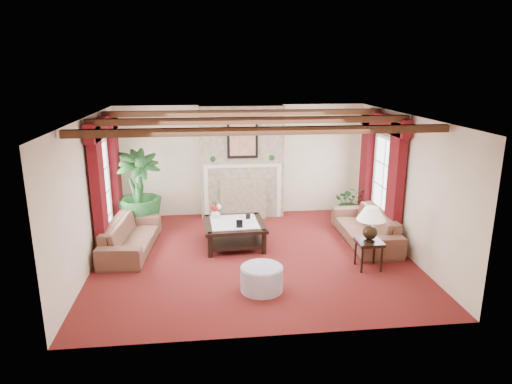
{
  "coord_description": "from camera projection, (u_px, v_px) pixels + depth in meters",
  "views": [
    {
      "loc": [
        -0.88,
        -8.21,
        3.58
      ],
      "look_at": [
        0.1,
        0.4,
        1.19
      ],
      "focal_mm": 32.0,
      "sensor_mm": 36.0,
      "label": 1
    }
  ],
  "objects": [
    {
      "name": "fireplace",
      "position": [
        241.0,
        105.0,
        10.64
      ],
      "size": [
        2.0,
        0.52,
        2.7
      ],
      "primitive_type": null,
      "color": "tan",
      "rests_on": "ground"
    },
    {
      "name": "small_plant",
      "position": [
        350.0,
        206.0,
        10.98
      ],
      "size": [
        0.97,
        1.03,
        0.66
      ],
      "primitive_type": "imported",
      "rotation": [
        0.0,
        0.0,
        -0.13
      ],
      "color": "black",
      "rests_on": "ground"
    },
    {
      "name": "curtains_left",
      "position": [
        102.0,
        121.0,
        8.88
      ],
      "size": [
        0.2,
        2.4,
        2.55
      ],
      "primitive_type": null,
      "color": "#4A090D",
      "rests_on": "ground"
    },
    {
      "name": "potted_palm",
      "position": [
        140.0,
        208.0,
        10.25
      ],
      "size": [
        2.21,
        2.48,
        1.01
      ],
      "primitive_type": "imported",
      "rotation": [
        0.0,
        0.0,
        0.36
      ],
      "color": "black",
      "rests_on": "ground"
    },
    {
      "name": "left_wall",
      "position": [
        88.0,
        194.0,
        8.23
      ],
      "size": [
        0.02,
        5.5,
        2.7
      ],
      "primitive_type": "cube",
      "color": "beige",
      "rests_on": "ground"
    },
    {
      "name": "sofa_right",
      "position": [
        366.0,
        222.0,
        9.56
      ],
      "size": [
        2.21,
        0.66,
        0.86
      ],
      "primitive_type": "imported",
      "rotation": [
        0.0,
        0.0,
        -1.57
      ],
      "color": "#390F1D",
      "rests_on": "ground"
    },
    {
      "name": "book",
      "position": [
        247.0,
        220.0,
        9.0
      ],
      "size": [
        0.22,
        0.04,
        0.29
      ],
      "primitive_type": "imported",
      "rotation": [
        0.0,
        0.0,
        -0.04
      ],
      "color": "black",
      "rests_on": "coffee_table"
    },
    {
      "name": "ottoman",
      "position": [
        262.0,
        279.0,
        7.51
      ],
      "size": [
        0.7,
        0.7,
        0.41
      ],
      "primitive_type": "cylinder",
      "color": "#ACA3B9",
      "rests_on": "ground"
    },
    {
      "name": "flower_vase",
      "position": [
        215.0,
        213.0,
        9.59
      ],
      "size": [
        0.21,
        0.21,
        0.2
      ],
      "primitive_type": "imported",
      "rotation": [
        0.0,
        0.0,
        -0.02
      ],
      "color": "silver",
      "rests_on": "coffee_table"
    },
    {
      "name": "ceiling",
      "position": [
        253.0,
        117.0,
        8.2
      ],
      "size": [
        6.0,
        6.0,
        0.0
      ],
      "primitive_type": "plane",
      "rotation": [
        3.14,
        0.0,
        0.0
      ],
      "color": "white",
      "rests_on": "floor"
    },
    {
      "name": "photo_frame_a",
      "position": [
        239.0,
        224.0,
        8.97
      ],
      "size": [
        0.13,
        0.03,
        0.17
      ],
      "primitive_type": null,
      "rotation": [
        0.0,
        0.0,
        -0.09
      ],
      "color": "black",
      "rests_on": "coffee_table"
    },
    {
      "name": "photo_frame_b",
      "position": [
        248.0,
        217.0,
        9.49
      ],
      "size": [
        0.09,
        0.04,
        0.12
      ],
      "primitive_type": null,
      "rotation": [
        0.0,
        0.0,
        0.21
      ],
      "color": "black",
      "rests_on": "coffee_table"
    },
    {
      "name": "french_door_left",
      "position": [
        98.0,
        143.0,
        8.98
      ],
      "size": [
        0.1,
        1.1,
        2.16
      ],
      "primitive_type": null,
      "color": "white",
      "rests_on": "ground"
    },
    {
      "name": "coffee_table",
      "position": [
        234.0,
        234.0,
        9.39
      ],
      "size": [
        1.26,
        1.26,
        0.5
      ],
      "primitive_type": null,
      "rotation": [
        0.0,
        0.0,
        0.04
      ],
      "color": "black",
      "rests_on": "ground"
    },
    {
      "name": "ceiling_beams",
      "position": [
        253.0,
        120.0,
        8.21
      ],
      "size": [
        6.0,
        3.0,
        0.12
      ],
      "primitive_type": null,
      "color": "#361C11",
      "rests_on": "ceiling"
    },
    {
      "name": "back_wall",
      "position": [
        241.0,
        161.0,
        11.19
      ],
      "size": [
        6.0,
        0.02,
        2.7
      ],
      "primitive_type": "cube",
      "color": "beige",
      "rests_on": "ground"
    },
    {
      "name": "sofa_left",
      "position": [
        130.0,
        231.0,
        9.08
      ],
      "size": [
        2.22,
        1.0,
        0.83
      ],
      "primitive_type": "imported",
      "rotation": [
        0.0,
        0.0,
        1.48
      ],
      "color": "#390F1D",
      "rests_on": "ground"
    },
    {
      "name": "right_wall",
      "position": [
        406.0,
        185.0,
        8.88
      ],
      "size": [
        0.02,
        5.5,
        2.7
      ],
      "primitive_type": "cube",
      "color": "beige",
      "rests_on": "ground"
    },
    {
      "name": "french_door_right",
      "position": [
        388.0,
        137.0,
        9.63
      ],
      "size": [
        0.1,
        1.1,
        2.16
      ],
      "primitive_type": null,
      "color": "white",
      "rests_on": "ground"
    },
    {
      "name": "table_lamp",
      "position": [
        371.0,
        223.0,
        8.16
      ],
      "size": [
        0.52,
        0.52,
        0.66
      ],
      "primitive_type": null,
      "color": "black",
      "rests_on": "side_table"
    },
    {
      "name": "curtains_right",
      "position": [
        384.0,
        118.0,
        9.5
      ],
      "size": [
        0.2,
        2.4,
        2.55
      ],
      "primitive_type": null,
      "color": "#4A090D",
      "rests_on": "ground"
    },
    {
      "name": "side_table",
      "position": [
        368.0,
        254.0,
        8.32
      ],
      "size": [
        0.52,
        0.52,
        0.53
      ],
      "primitive_type": null,
      "rotation": [
        0.0,
        0.0,
        -0.17
      ],
      "color": "black",
      "rests_on": "ground"
    },
    {
      "name": "floor",
      "position": [
        253.0,
        256.0,
        8.91
      ],
      "size": [
        6.0,
        6.0,
        0.0
      ],
      "primitive_type": "plane",
      "color": "#4A0D11",
      "rests_on": "ground"
    }
  ]
}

